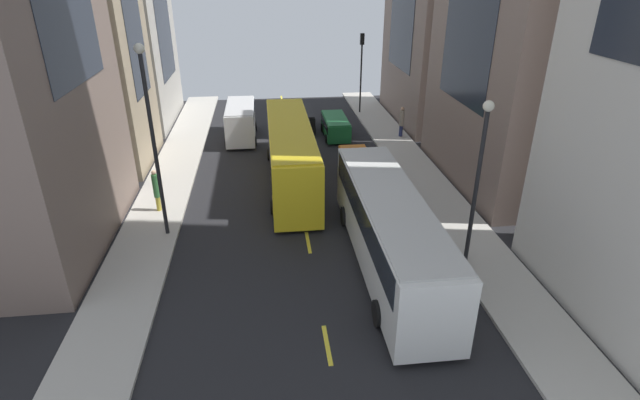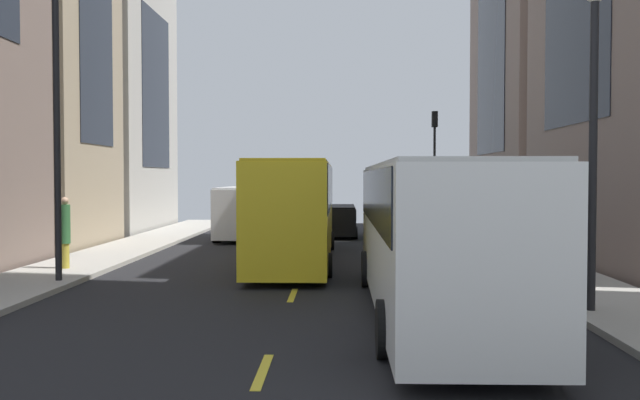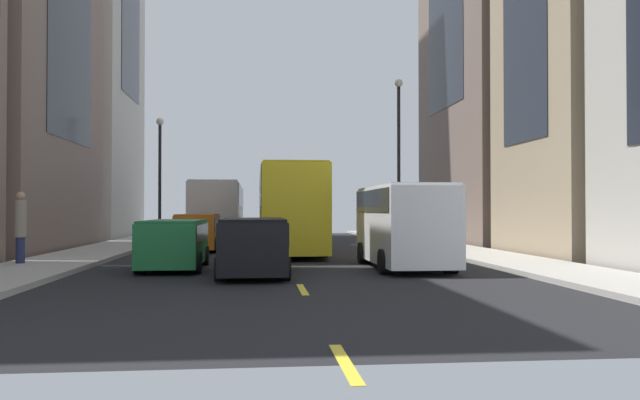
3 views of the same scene
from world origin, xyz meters
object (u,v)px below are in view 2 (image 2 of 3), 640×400
streetcar_yellow (296,203)px  car_orange_1 (407,236)px  car_black_0 (338,218)px  car_green_2 (388,222)px  city_bus_white (430,225)px  traffic_light_near_corner (434,148)px  pedestrian_crossing_near (65,230)px  pedestrian_crossing_mid (494,214)px  delivery_van_white (242,209)px

streetcar_yellow → car_orange_1: 4.17m
car_black_0 → car_orange_1: bearing=102.9°
car_green_2 → city_bus_white: bearing=89.0°
car_orange_1 → traffic_light_near_corner: size_ratio=0.67×
car_black_0 → traffic_light_near_corner: 7.76m
city_bus_white → car_orange_1: 9.23m
city_bus_white → car_black_0: city_bus_white is taller
pedestrian_crossing_near → streetcar_yellow: bearing=-151.6°
car_green_2 → traffic_light_near_corner: bearing=-116.6°
car_orange_1 → car_green_2: 8.77m
pedestrian_crossing_mid → pedestrian_crossing_near: size_ratio=0.99×
pedestrian_crossing_near → city_bus_white: bearing=154.2°
car_green_2 → car_black_0: bearing=-41.2°
delivery_van_white → car_orange_1: delivery_van_white is taller
pedestrian_crossing_mid → pedestrian_crossing_near: bearing=-170.2°
car_black_0 → pedestrian_crossing_mid: pedestrian_crossing_mid is taller
streetcar_yellow → car_green_2: size_ratio=2.86×
city_bus_white → streetcar_yellow: bearing=-69.3°
delivery_van_white → car_black_0: size_ratio=1.30×
car_black_0 → pedestrian_crossing_near: pedestrian_crossing_near is taller
delivery_van_white → city_bus_white: bearing=110.4°
delivery_van_white → traffic_light_near_corner: (-10.17, -5.75, 3.20)m
pedestrian_crossing_mid → traffic_light_near_corner: size_ratio=0.34×
city_bus_white → pedestrian_crossing_near: (10.79, -6.32, -0.63)m
city_bus_white → delivery_van_white: city_bus_white is taller
car_orange_1 → car_green_2: (0.07, -8.77, -0.07)m
delivery_van_white → pedestrian_crossing_mid: 12.06m
streetcar_yellow → car_green_2: streetcar_yellow is taller
delivery_van_white → car_orange_1: 11.63m
pedestrian_crossing_mid → pedestrian_crossing_near: 19.26m
car_orange_1 → pedestrian_crossing_near: 11.55m
car_black_0 → traffic_light_near_corner: (-5.49, -3.98, 3.77)m
streetcar_yellow → pedestrian_crossing_mid: streetcar_yellow is taller
car_orange_1 → delivery_van_white: bearing=-51.8°
city_bus_white → car_black_0: 20.20m
city_bus_white → streetcar_yellow: streetcar_yellow is taller
car_green_2 → traffic_light_near_corner: size_ratio=0.67×
city_bus_white → streetcar_yellow: (3.59, -9.49, 0.11)m
delivery_van_white → car_green_2: size_ratio=1.31×
city_bus_white → car_green_2: 17.97m
city_bus_white → car_black_0: (2.10, -20.06, -1.07)m
streetcar_yellow → delivery_van_white: bearing=-70.0°
car_black_0 → pedestrian_crossing_mid: size_ratio=2.01×
city_bus_white → pedestrian_crossing_near: 12.52m
city_bus_white → traffic_light_near_corner: 24.42m
car_green_2 → streetcar_yellow: bearing=65.1°
car_black_0 → pedestrian_crossing_mid: bearing=157.5°
delivery_van_white → pedestrian_crossing_mid: (-12.00, 1.26, -0.17)m
traffic_light_near_corner → pedestrian_crossing_mid: bearing=104.6°
pedestrian_crossing_near → traffic_light_near_corner: size_ratio=0.34×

